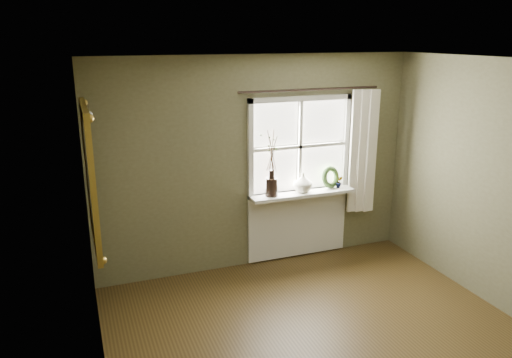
{
  "coord_description": "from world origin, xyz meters",
  "views": [
    {
      "loc": [
        -2.09,
        -3.23,
        2.81
      ],
      "look_at": [
        -0.28,
        1.55,
        1.33
      ],
      "focal_mm": 35.0,
      "sensor_mm": 36.0,
      "label": 1
    }
  ],
  "objects": [
    {
      "name": "cream_vase",
      "position": [
        0.55,
        2.12,
        1.04
      ],
      "size": [
        0.28,
        0.28,
        0.25
      ],
      "primitive_type": "imported",
      "rotation": [
        0.0,
        0.0,
        0.23
      ],
      "color": "beige",
      "rests_on": "window_sill"
    },
    {
      "name": "curtain_rod",
      "position": [
        0.65,
        2.17,
        2.18
      ],
      "size": [
        1.84,
        0.03,
        0.03
      ],
      "primitive_type": "cylinder",
      "rotation": [
        0.0,
        1.57,
        0.0
      ],
      "color": "black",
      "rests_on": "wall_back"
    },
    {
      "name": "window_sill",
      "position": [
        0.55,
        2.12,
        0.9
      ],
      "size": [
        1.36,
        0.26,
        0.04
      ],
      "primitive_type": "cube",
      "color": "silver",
      "rests_on": "wall_back"
    },
    {
      "name": "window_apron",
      "position": [
        0.55,
        2.23,
        0.46
      ],
      "size": [
        1.36,
        0.04,
        0.88
      ],
      "primitive_type": "cube",
      "color": "silver",
      "rests_on": "ground"
    },
    {
      "name": "wreath",
      "position": [
        0.96,
        2.16,
        1.03
      ],
      "size": [
        0.31,
        0.21,
        0.3
      ],
      "primitive_type": "torus",
      "rotation": [
        1.36,
        0.0,
        0.31
      ],
      "color": "#2E471F",
      "rests_on": "window_sill"
    },
    {
      "name": "window_frame",
      "position": [
        0.55,
        2.23,
        1.48
      ],
      "size": [
        1.36,
        0.06,
        1.24
      ],
      "color": "silver",
      "rests_on": "wall_back"
    },
    {
      "name": "curtain",
      "position": [
        1.39,
        2.13,
        1.37
      ],
      "size": [
        0.36,
        0.12,
        1.59
      ],
      "primitive_type": "cube",
      "color": "beige",
      "rests_on": "wall_back"
    },
    {
      "name": "ceiling",
      "position": [
        0.0,
        0.0,
        2.6
      ],
      "size": [
        4.5,
        4.5,
        0.0
      ],
      "primitive_type": "plane",
      "color": "silver",
      "rests_on": "ground"
    },
    {
      "name": "dark_jug",
      "position": [
        0.13,
        2.12,
        1.03
      ],
      "size": [
        0.16,
        0.16,
        0.23
      ],
      "primitive_type": "cylinder",
      "rotation": [
        0.0,
        0.0,
        -0.07
      ],
      "color": "black",
      "rests_on": "window_sill"
    },
    {
      "name": "wall_left",
      "position": [
        -2.05,
        0.0,
        1.3
      ],
      "size": [
        0.1,
        4.5,
        2.6
      ],
      "primitive_type": "cube",
      "color": "brown",
      "rests_on": "ground"
    },
    {
      "name": "wall_back",
      "position": [
        0.0,
        2.3,
        1.3
      ],
      "size": [
        4.0,
        0.1,
        2.6
      ],
      "primitive_type": "cube",
      "color": "brown",
      "rests_on": "ground"
    },
    {
      "name": "potted_plant_left",
      "position": [
        0.16,
        2.12,
        0.99
      ],
      "size": [
        0.09,
        0.07,
        0.15
      ],
      "primitive_type": "imported",
      "rotation": [
        0.0,
        0.0,
        0.21
      ],
      "color": "#2E471F",
      "rests_on": "window_sill"
    },
    {
      "name": "gilt_mirror",
      "position": [
        -1.96,
        1.38,
        1.57
      ],
      "size": [
        0.1,
        1.11,
        1.32
      ],
      "color": "white",
      "rests_on": "wall_left"
    },
    {
      "name": "potted_plant_right",
      "position": [
        1.07,
        2.12,
        1.0
      ],
      "size": [
        0.1,
        0.09,
        0.16
      ],
      "primitive_type": "imported",
      "rotation": [
        0.0,
        0.0,
        -0.3
      ],
      "color": "#2E471F",
      "rests_on": "window_sill"
    }
  ]
}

